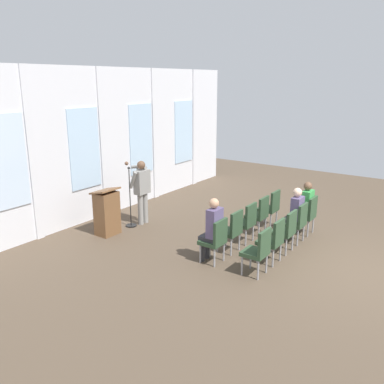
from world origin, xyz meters
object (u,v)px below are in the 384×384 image
object	(u,v)px
chair_r0_c2	(246,220)
audience_r1_c4	(305,205)
chair_r0_c1	(232,229)
chair_r1_c3	(298,220)
audience_r0_c0	(212,227)
speaker	(142,188)
lectern	(107,212)
chair_r0_c0	(216,238)
chair_r0_c4	(271,206)
chair_r1_c2	(286,229)
chair_r1_c0	(259,249)
audience_r1_c3	(295,212)
mic_stand	(131,214)
chair_r1_c4	(308,213)
chair_r1_c1	(273,238)
chair_r0_c3	(259,213)

from	to	relation	value
chair_r0_c2	audience_r1_c4	world-z (taller)	audience_r1_c4
chair_r0_c1	chair_r1_c3	world-z (taller)	same
chair_r0_c2	audience_r1_c4	distance (m)	1.60
audience_r0_c0	chair_r0_c2	distance (m)	1.35
speaker	chair_r0_c1	world-z (taller)	speaker
audience_r0_c0	lectern	bearing A→B (deg)	92.70
chair_r0_c0	audience_r1_c4	distance (m)	2.80
chair_r0_c4	chair_r1_c2	bearing A→B (deg)	-144.11
chair_r1_c0	audience_r1_c3	xyz separation A→B (m)	(1.99, 0.08, 0.18)
mic_stand	audience_r0_c0	size ratio (longest dim) A/B	1.14
lectern	audience_r1_c4	world-z (taller)	audience_r1_c4
chair_r0_c1	chair_r1_c4	xyz separation A→B (m)	(1.99, -0.96, 0.00)
chair_r0_c0	audience_r0_c0	world-z (taller)	audience_r0_c0
chair_r1_c1	audience_r1_c3	bearing A→B (deg)	3.58
speaker	mic_stand	world-z (taller)	speaker
audience_r0_c0	audience_r1_c4	xyz separation A→B (m)	(2.65, -0.96, -0.03)
chair_r0_c3	chair_r0_c4	world-z (taller)	same
chair_r0_c3	chair_r1_c1	world-z (taller)	same
mic_stand	chair_r1_c4	bearing A→B (deg)	-61.99
audience_r0_c0	audience_r1_c4	size ratio (longest dim) A/B	1.05
chair_r0_c4	chair_r1_c1	distance (m)	2.21
chair_r0_c2	audience_r1_c4	bearing A→B (deg)	-33.47
mic_stand	chair_r1_c0	world-z (taller)	mic_stand
audience_r0_c0	chair_r1_c1	xyz separation A→B (m)	(0.66, -1.04, -0.22)
chair_r0_c1	chair_r1_c4	distance (m)	2.21
chair_r1_c0	chair_r0_c4	bearing A→B (deg)	19.89
audience_r1_c3	mic_stand	bearing A→B (deg)	110.22
audience_r1_c4	chair_r1_c4	bearing A→B (deg)	-90.00
chair_r0_c2	chair_r1_c4	bearing A→B (deg)	-35.89
chair_r1_c2	audience_r1_c3	world-z (taller)	audience_r1_c3
lectern	chair_r1_c3	world-z (taller)	lectern
lectern	chair_r0_c2	distance (m)	3.32
audience_r0_c0	chair_r0_c3	bearing A→B (deg)	-2.27
chair_r0_c1	chair_r1_c1	world-z (taller)	same
lectern	chair_r0_c3	bearing A→B (deg)	-54.53
chair_r1_c3	speaker	bearing A→B (deg)	105.61
audience_r0_c0	chair_r1_c1	distance (m)	1.25
audience_r1_c4	speaker	bearing A→B (deg)	114.95
chair_r0_c0	chair_r0_c3	xyz separation A→B (m)	(1.99, 0.00, 0.00)
chair_r0_c2	audience_r1_c3	bearing A→B (deg)	-52.90
chair_r1_c4	chair_r0_c2	bearing A→B (deg)	144.11
audience_r0_c0	chair_r1_c1	world-z (taller)	audience_r0_c0
audience_r0_c0	chair_r1_c2	distance (m)	1.70
lectern	chair_r1_c1	world-z (taller)	lectern
mic_stand	lectern	bearing A→B (deg)	174.07
lectern	chair_r0_c0	size ratio (longest dim) A/B	1.23
mic_stand	lectern	world-z (taller)	mic_stand
chair_r0_c3	chair_r0_c2	bearing A→B (deg)	180.00
chair_r0_c2	chair_r1_c1	distance (m)	1.17
chair_r0_c4	chair_r1_c4	bearing A→B (deg)	-90.00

